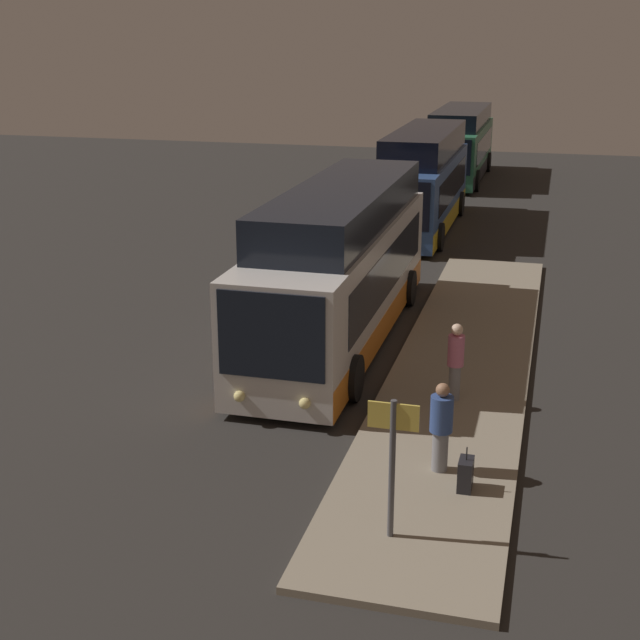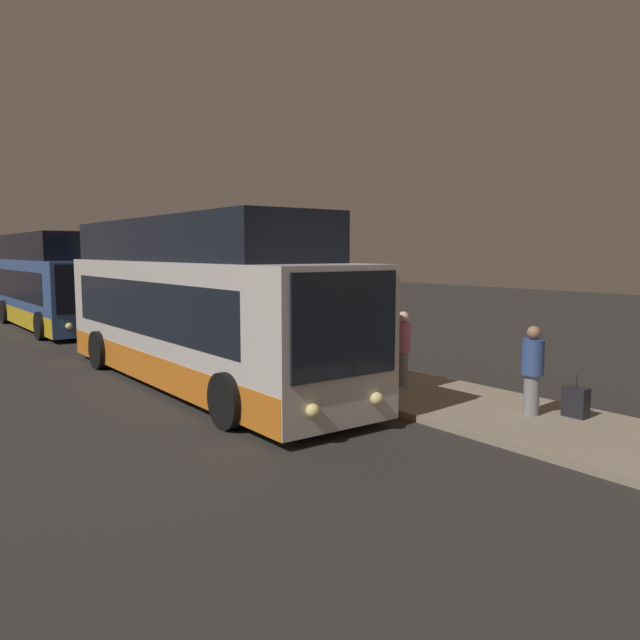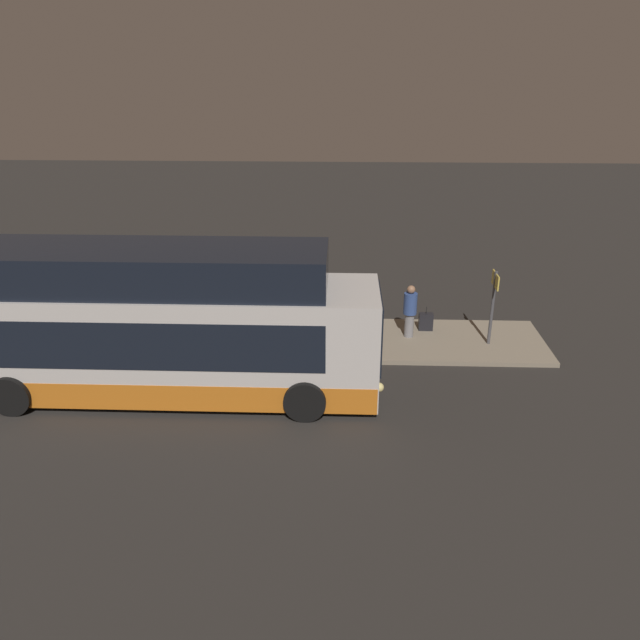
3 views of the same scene
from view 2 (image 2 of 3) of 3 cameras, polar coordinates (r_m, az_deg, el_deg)
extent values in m
plane|color=#2B2826|center=(14.70, -8.58, -6.43)|extent=(80.00, 80.00, 0.00)
cube|color=gray|center=(16.39, 1.32, -4.80)|extent=(20.00, 3.18, 0.13)
cube|color=silver|center=(15.27, -11.18, 0.03)|extent=(11.28, 2.53, 2.80)
cube|color=orange|center=(15.42, -11.09, -3.85)|extent=(11.23, 2.55, 0.70)
cube|color=black|center=(15.49, -11.66, 1.36)|extent=(9.25, 2.56, 1.23)
cube|color=black|center=(10.44, 2.36, -0.46)|extent=(0.06, 2.23, 1.79)
sphere|color=#F9E58C|center=(11.11, 5.20, -7.18)|extent=(0.24, 0.24, 0.24)
sphere|color=#F9E58C|center=(10.25, -0.66, -8.29)|extent=(0.24, 0.24, 0.24)
cylinder|color=black|center=(12.87, 1.57, -5.79)|extent=(1.05, 0.30, 1.05)
cylinder|color=black|center=(11.51, -8.46, -7.31)|extent=(1.05, 0.30, 1.05)
cylinder|color=black|center=(19.08, -12.23, -1.97)|extent=(1.05, 0.30, 1.05)
cylinder|color=black|center=(18.19, -19.51, -2.59)|extent=(1.05, 0.30, 1.05)
cube|color=black|center=(15.59, -12.05, 7.17)|extent=(9.59, 2.33, 1.01)
cube|color=#33518C|center=(28.46, -23.44, 2.36)|extent=(10.29, 2.41, 2.69)
cube|color=gold|center=(28.54, -23.35, 0.36)|extent=(10.24, 2.43, 0.70)
cube|color=black|center=(28.70, -23.59, 3.03)|extent=(8.44, 2.44, 1.18)
cube|color=black|center=(23.45, -20.54, 2.69)|extent=(0.06, 2.12, 1.72)
sphere|color=#F9E58C|center=(23.73, -18.88, -0.31)|extent=(0.24, 0.24, 0.24)
sphere|color=#F9E58C|center=(23.36, -21.96, -0.53)|extent=(0.24, 0.24, 0.24)
cylinder|color=black|center=(25.51, -18.88, -0.13)|extent=(1.04, 0.30, 1.04)
cylinder|color=black|center=(24.88, -24.16, -0.49)|extent=(1.04, 0.30, 1.04)
cylinder|color=black|center=(31.91, -22.59, 0.95)|extent=(1.04, 0.30, 1.04)
cylinder|color=black|center=(31.41, -26.85, 0.68)|extent=(1.04, 0.30, 1.04)
cube|color=black|center=(28.81, -23.79, 6.15)|extent=(8.75, 2.21, 1.09)
cube|color=black|center=(36.02, -26.34, 3.51)|extent=(0.06, 2.29, 1.69)
sphere|color=#F9E58C|center=(36.21, -25.12, 1.60)|extent=(0.24, 0.24, 0.24)
cylinder|color=black|center=(37.99, -24.78, 1.66)|extent=(1.08, 0.30, 1.08)
cylinder|color=black|center=(44.59, -26.60, 2.17)|extent=(1.08, 0.30, 1.08)
cylinder|color=gray|center=(14.51, 7.56, -4.46)|extent=(0.31, 0.31, 0.79)
cylinder|color=#CC6B8C|center=(14.40, 7.60, -1.58)|extent=(0.44, 0.44, 0.68)
sphere|color=beige|center=(14.34, 7.63, 0.28)|extent=(0.26, 0.26, 0.26)
cylinder|color=gray|center=(12.52, 18.76, -6.49)|extent=(0.40, 0.40, 0.77)
cylinder|color=#334C8C|center=(12.39, 18.88, -3.22)|extent=(0.57, 0.57, 0.67)
sphere|color=#9E7051|center=(12.32, 18.95, -1.10)|extent=(0.25, 0.25, 0.25)
cube|color=black|center=(12.68, 22.34, -6.96)|extent=(0.45, 0.25, 0.56)
cylinder|color=black|center=(12.59, 22.42, -5.18)|extent=(0.02, 0.02, 0.24)
camera|label=1|loc=(14.88, 88.73, 18.29)|focal=50.00mm
camera|label=3|loc=(13.05, -81.01, 24.01)|focal=35.00mm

